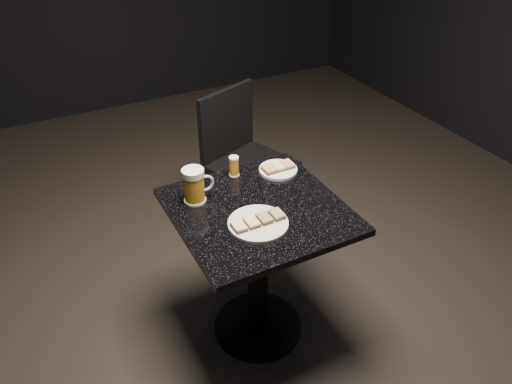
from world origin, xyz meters
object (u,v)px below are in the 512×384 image
(plate_small, at_px, (278,170))
(table, at_px, (258,251))
(plate_large, at_px, (258,224))
(beer_mug, at_px, (195,185))
(beer_tumbler, at_px, (234,166))
(chair, at_px, (242,155))

(plate_small, bearing_deg, table, -135.37)
(plate_large, bearing_deg, beer_mug, 120.04)
(plate_small, relative_size, beer_mug, 1.15)
(table, height_order, beer_tumbler, beer_tumbler)
(beer_mug, height_order, beer_tumbler, beer_mug)
(chair, bearing_deg, table, -111.68)
(beer_mug, bearing_deg, table, -38.90)
(plate_small, bearing_deg, beer_mug, -173.96)
(table, bearing_deg, plate_large, -117.94)
(plate_small, xyz_separation_m, table, (-0.22, -0.22, -0.25))
(plate_large, distance_m, beer_tumbler, 0.40)
(plate_large, bearing_deg, table, 62.06)
(plate_large, xyz_separation_m, table, (0.05, 0.10, -0.25))
(plate_small, height_order, table, plate_small)
(beer_tumbler, bearing_deg, plate_large, -101.31)
(beer_tumbler, distance_m, chair, 0.69)
(table, relative_size, beer_mug, 4.75)
(plate_small, relative_size, chair, 0.21)
(plate_small, distance_m, beer_tumbler, 0.21)
(plate_small, distance_m, beer_mug, 0.44)
(beer_mug, xyz_separation_m, chair, (0.54, 0.65, -0.33))
(beer_tumbler, xyz_separation_m, chair, (0.31, 0.54, -0.30))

